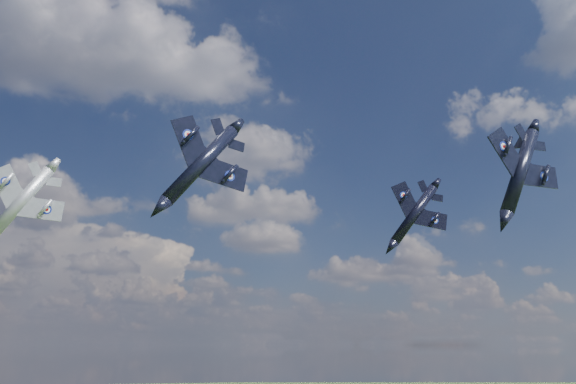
{
  "coord_description": "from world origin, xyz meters",
  "views": [
    {
      "loc": [
        -9.95,
        -51.42,
        64.28
      ],
      "look_at": [
        4.33,
        14.61,
        82.76
      ],
      "focal_mm": 35.0,
      "sensor_mm": 36.0,
      "label": 1
    }
  ],
  "objects": [
    {
      "name": "jet_lead_navy",
      "position": [
        -7.14,
        3.9,
        82.21
      ],
      "size": [
        14.28,
        17.43,
        9.15
      ],
      "primitive_type": null,
      "rotation": [
        0.0,
        0.67,
        0.29
      ],
      "color": "black"
    },
    {
      "name": "jet_right_navy",
      "position": [
        26.95,
        0.0,
        82.46
      ],
      "size": [
        13.74,
        16.98,
        7.78
      ],
      "primitive_type": null,
      "rotation": [
        0.0,
        0.48,
        0.19
      ],
      "color": "black"
    },
    {
      "name": "jet_high_navy",
      "position": [
        27.21,
        27.5,
        83.93
      ],
      "size": [
        11.51,
        16.08,
        9.41
      ],
      "primitive_type": null,
      "rotation": [
        0.0,
        0.66,
        -0.04
      ],
      "color": "black"
    },
    {
      "name": "jet_left_silver",
      "position": [
        -29.71,
        27.05,
        82.45
      ],
      "size": [
        12.45,
        16.99,
        9.33
      ],
      "primitive_type": null,
      "rotation": [
        0.0,
        0.57,
        0.04
      ],
      "color": "gray"
    }
  ]
}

